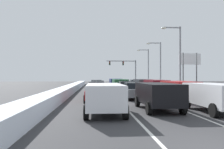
# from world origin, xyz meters

# --- Properties ---
(ground_plane) EXTENTS (131.28, 131.28, 0.00)m
(ground_plane) POSITION_xyz_m (0.00, 20.20, 0.00)
(ground_plane) COLOR #333335
(lane_stripe_between_right_lane_and_center_lane) EXTENTS (0.14, 55.54, 0.01)m
(lane_stripe_between_right_lane_and_center_lane) POSITION_xyz_m (1.70, 25.25, 0.00)
(lane_stripe_between_right_lane_and_center_lane) COLOR silver
(lane_stripe_between_right_lane_and_center_lane) RESTS_ON ground
(lane_stripe_between_center_lane_and_left_lane) EXTENTS (0.14, 55.54, 0.01)m
(lane_stripe_between_center_lane_and_left_lane) POSITION_xyz_m (-1.70, 25.25, 0.00)
(lane_stripe_between_center_lane_and_left_lane) COLOR silver
(lane_stripe_between_center_lane_and_left_lane) RESTS_ON ground
(snow_bank_right_shoulder) EXTENTS (1.33, 55.54, 0.73)m
(snow_bank_right_shoulder) POSITION_xyz_m (7.00, 25.25, 0.37)
(snow_bank_right_shoulder) COLOR silver
(snow_bank_right_shoulder) RESTS_ON ground
(snow_bank_left_shoulder) EXTENTS (1.45, 55.54, 0.89)m
(snow_bank_left_shoulder) POSITION_xyz_m (-7.00, 25.25, 0.45)
(snow_bank_left_shoulder) COLOR silver
(snow_bank_left_shoulder) RESTS_ON ground
(suv_white_right_lane_nearest) EXTENTS (2.16, 4.90, 1.67)m
(suv_white_right_lane_nearest) POSITION_xyz_m (3.27, 6.51, 1.02)
(suv_white_right_lane_nearest) COLOR silver
(suv_white_right_lane_nearest) RESTS_ON ground
(suv_red_right_lane_second) EXTENTS (2.16, 4.90, 1.67)m
(suv_red_right_lane_second) POSITION_xyz_m (3.65, 13.05, 1.02)
(suv_red_right_lane_second) COLOR maroon
(suv_red_right_lane_second) RESTS_ON ground
(suv_maroon_right_lane_third) EXTENTS (2.16, 4.90, 1.67)m
(suv_maroon_right_lane_third) POSITION_xyz_m (3.58, 20.35, 1.02)
(suv_maroon_right_lane_third) COLOR maroon
(suv_maroon_right_lane_third) RESTS_ON ground
(suv_charcoal_right_lane_fourth) EXTENTS (2.16, 4.90, 1.67)m
(suv_charcoal_right_lane_fourth) POSITION_xyz_m (3.33, 26.86, 1.02)
(suv_charcoal_right_lane_fourth) COLOR #38383D
(suv_charcoal_right_lane_fourth) RESTS_ON ground
(sedan_silver_right_lane_fifth) EXTENTS (2.00, 4.50, 1.51)m
(sedan_silver_right_lane_fifth) POSITION_xyz_m (3.38, 33.41, 0.76)
(sedan_silver_right_lane_fifth) COLOR #B7BABF
(sedan_silver_right_lane_fifth) RESTS_ON ground
(suv_black_center_lane_nearest) EXTENTS (2.16, 4.90, 1.67)m
(suv_black_center_lane_nearest) POSITION_xyz_m (0.18, 7.62, 1.02)
(suv_black_center_lane_nearest) COLOR black
(suv_black_center_lane_nearest) RESTS_ON ground
(sedan_gray_center_lane_second) EXTENTS (2.00, 4.50, 1.51)m
(sedan_gray_center_lane_second) POSITION_xyz_m (-0.09, 14.71, 0.76)
(sedan_gray_center_lane_second) COLOR slate
(sedan_gray_center_lane_second) RESTS_ON ground
(sedan_tan_center_lane_third) EXTENTS (2.00, 4.50, 1.51)m
(sedan_tan_center_lane_third) POSITION_xyz_m (0.05, 20.81, 0.76)
(sedan_tan_center_lane_third) COLOR #937F60
(sedan_tan_center_lane_third) RESTS_ON ground
(suv_green_center_lane_fourth) EXTENTS (2.16, 4.90, 1.67)m
(suv_green_center_lane_fourth) POSITION_xyz_m (-0.08, 26.59, 1.02)
(suv_green_center_lane_fourth) COLOR #1E5633
(suv_green_center_lane_fourth) RESTS_ON ground
(suv_navy_center_lane_fifth) EXTENTS (2.16, 4.90, 1.67)m
(suv_navy_center_lane_fifth) POSITION_xyz_m (-0.04, 33.92, 1.02)
(suv_navy_center_lane_fifth) COLOR navy
(suv_navy_center_lane_fifth) RESTS_ON ground
(suv_white_left_lane_nearest) EXTENTS (2.16, 4.90, 1.67)m
(suv_white_left_lane_nearest) POSITION_xyz_m (-3.19, 6.41, 1.02)
(suv_white_left_lane_nearest) COLOR silver
(suv_white_left_lane_nearest) RESTS_ON ground
(sedan_red_left_lane_second) EXTENTS (2.00, 4.50, 1.51)m
(sedan_red_left_lane_second) POSITION_xyz_m (-3.60, 12.90, 0.76)
(sedan_red_left_lane_second) COLOR maroon
(sedan_red_left_lane_second) RESTS_ON ground
(sedan_maroon_left_lane_third) EXTENTS (2.00, 4.50, 1.51)m
(sedan_maroon_left_lane_third) POSITION_xyz_m (-3.57, 18.54, 0.76)
(sedan_maroon_left_lane_third) COLOR maroon
(sedan_maroon_left_lane_third) RESTS_ON ground
(sedan_charcoal_left_lane_fourth) EXTENTS (2.00, 4.50, 1.51)m
(sedan_charcoal_left_lane_fourth) POSITION_xyz_m (-3.37, 24.78, 0.76)
(sedan_charcoal_left_lane_fourth) COLOR #38383D
(sedan_charcoal_left_lane_fourth) RESTS_ON ground
(sedan_silver_left_lane_fifth) EXTENTS (2.00, 4.50, 1.51)m
(sedan_silver_left_lane_fifth) POSITION_xyz_m (-3.46, 30.49, 0.76)
(sedan_silver_left_lane_fifth) COLOR #B7BABF
(sedan_silver_left_lane_fifth) RESTS_ON ground
(traffic_light_gantry) EXTENTS (7.54, 0.47, 6.20)m
(traffic_light_gantry) POSITION_xyz_m (4.27, 50.48, 4.50)
(traffic_light_gantry) COLOR slate
(traffic_light_gantry) RESTS_ON ground
(street_lamp_right_near) EXTENTS (2.66, 0.36, 8.67)m
(street_lamp_right_near) POSITION_xyz_m (7.15, 22.72, 5.15)
(street_lamp_right_near) COLOR gray
(street_lamp_right_near) RESTS_ON ground
(street_lamp_right_mid) EXTENTS (2.66, 0.36, 8.11)m
(street_lamp_right_mid) POSITION_xyz_m (7.47, 32.82, 4.86)
(street_lamp_right_mid) COLOR gray
(street_lamp_right_mid) RESTS_ON ground
(street_lamp_right_far) EXTENTS (2.66, 0.36, 8.06)m
(street_lamp_right_far) POSITION_xyz_m (7.71, 42.92, 4.83)
(street_lamp_right_far) COLOR gray
(street_lamp_right_far) RESTS_ON ground
(roadside_sign_right) EXTENTS (3.20, 0.16, 5.50)m
(roadside_sign_right) POSITION_xyz_m (9.95, 25.39, 4.02)
(roadside_sign_right) COLOR #59595B
(roadside_sign_right) RESTS_ON ground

